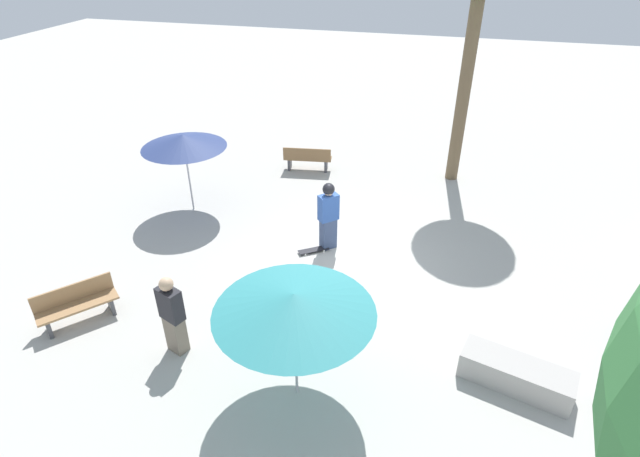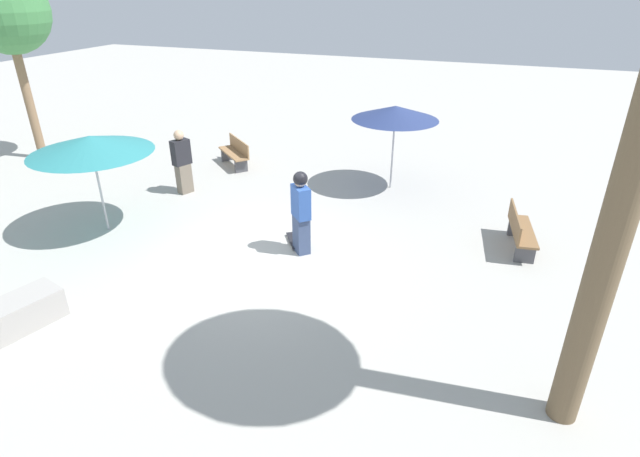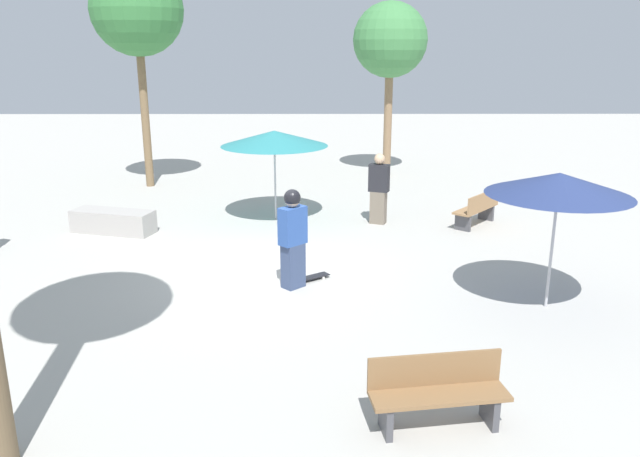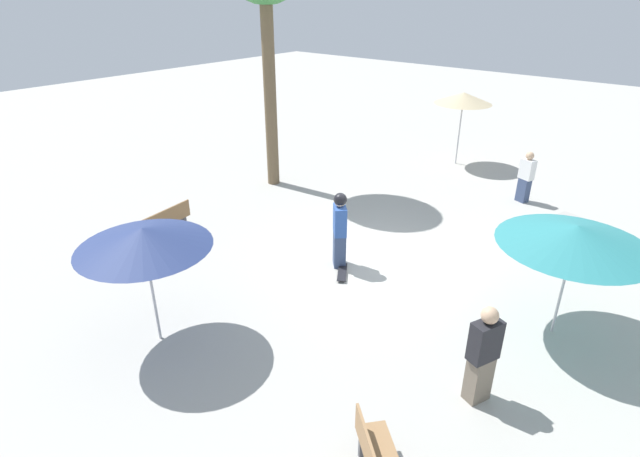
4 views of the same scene
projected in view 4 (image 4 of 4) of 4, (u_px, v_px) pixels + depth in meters
ground_plane at (382, 262)px, 12.05m from camera, size 60.00×60.00×0.00m
skater_main at (340, 227)px, 11.48m from camera, size 0.54×0.53×1.84m
skateboard at (342, 272)px, 11.49m from camera, size 0.77×0.62×0.07m
concrete_ledge at (553, 234)px, 12.81m from camera, size 2.06×1.15×0.53m
bench_near at (164, 224)px, 12.98m from camera, size 1.65×0.67×0.85m
shade_umbrella_navy at (143, 238)px, 8.51m from camera, size 2.33×2.33×2.31m
shade_umbrella_tan at (463, 98)px, 17.60m from camera, size 2.02×2.02×2.61m
shade_umbrella_teal at (576, 236)px, 8.72m from camera, size 2.67×2.67×2.26m
bystander_watching at (483, 355)px, 7.69m from camera, size 0.54×0.43×1.76m
bystander_far at (526, 177)px, 15.06m from camera, size 0.38×0.49×1.58m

